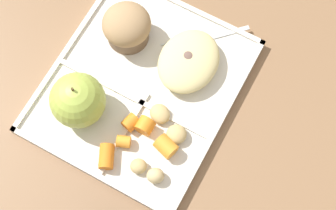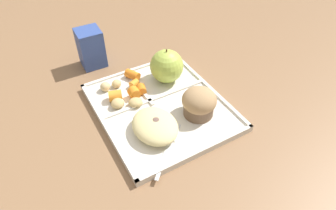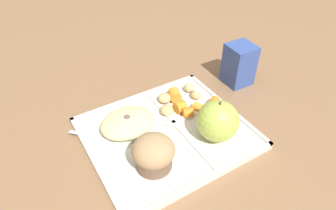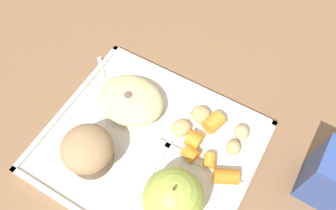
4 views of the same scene
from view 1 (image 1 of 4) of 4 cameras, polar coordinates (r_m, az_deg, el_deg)
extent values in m
plane|color=#846042|center=(0.86, -2.86, 1.88)|extent=(6.00, 6.00, 0.00)
cube|color=silver|center=(0.86, -2.88, 2.01)|extent=(0.33, 0.29, 0.01)
cube|color=silver|center=(0.83, 5.56, -2.10)|extent=(0.33, 0.01, 0.01)
cube|color=silver|center=(0.89, -10.83, 6.20)|extent=(0.33, 0.01, 0.01)
cube|color=silver|center=(0.82, -8.57, -7.16)|extent=(0.01, 0.29, 0.01)
cube|color=silver|center=(0.91, 2.21, 10.59)|extent=(0.01, 0.29, 0.01)
cube|color=silver|center=(0.84, -3.80, 0.73)|extent=(0.01, 0.27, 0.01)
cube|color=silver|center=(0.83, -4.81, -3.00)|extent=(0.15, 0.01, 0.01)
sphere|color=#A8C14C|center=(0.81, -9.82, 0.51)|extent=(0.09, 0.09, 0.09)
cylinder|color=#4C381E|center=(0.77, -10.36, 1.64)|extent=(0.00, 0.00, 0.01)
cylinder|color=brown|center=(0.88, -4.41, 7.93)|extent=(0.07, 0.07, 0.03)
ellipsoid|color=tan|center=(0.85, -4.55, 8.77)|extent=(0.08, 0.08, 0.05)
cylinder|color=orange|center=(0.81, -0.23, -4.52)|extent=(0.03, 0.04, 0.03)
cylinder|color=orange|center=(0.82, -4.08, -1.93)|extent=(0.03, 0.03, 0.02)
cylinder|color=orange|center=(0.82, -2.52, -2.27)|extent=(0.02, 0.03, 0.03)
cylinder|color=orange|center=(0.81, -4.88, -4.00)|extent=(0.03, 0.03, 0.02)
cylinder|color=orange|center=(0.81, -6.72, -5.60)|extent=(0.04, 0.04, 0.02)
ellipsoid|color=tan|center=(0.80, -3.25, -6.68)|extent=(0.03, 0.03, 0.02)
ellipsoid|color=tan|center=(0.81, 0.93, -3.20)|extent=(0.04, 0.04, 0.02)
ellipsoid|color=tan|center=(0.82, -0.88, -0.97)|extent=(0.04, 0.04, 0.02)
ellipsoid|color=tan|center=(0.80, -1.38, -7.72)|extent=(0.03, 0.03, 0.02)
ellipsoid|color=beige|center=(0.85, 2.27, 4.80)|extent=(0.12, 0.10, 0.04)
sphere|color=brown|center=(0.85, 2.18, 4.92)|extent=(0.04, 0.04, 0.04)
sphere|color=#755B4C|center=(0.85, 1.08, 4.85)|extent=(0.03, 0.03, 0.03)
cube|color=silver|center=(0.89, 5.76, 7.60)|extent=(0.08, 0.08, 0.00)
cube|color=silver|center=(0.88, 1.67, 6.55)|extent=(0.04, 0.04, 0.00)
cylinder|color=silver|center=(0.88, -0.12, 6.71)|extent=(0.02, 0.02, 0.00)
cylinder|color=silver|center=(0.88, 0.07, 6.13)|extent=(0.02, 0.02, 0.00)
cylinder|color=silver|center=(0.87, 0.26, 5.55)|extent=(0.02, 0.02, 0.00)
camera|label=2|loc=(0.78, 39.03, 36.85)|focal=31.66mm
camera|label=3|loc=(0.82, -26.19, 41.61)|focal=31.69mm
camera|label=4|loc=(0.47, -35.53, 20.26)|focal=35.69mm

